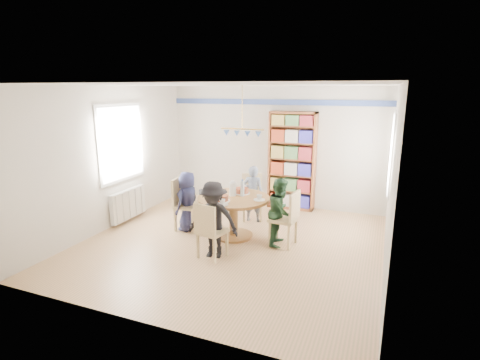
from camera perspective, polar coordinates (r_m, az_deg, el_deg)
The scene contains 14 objects.
ground at distance 6.67m, azimuth -1.29°, elevation -9.57°, with size 5.00×5.00×0.00m, color tan.
room_shell at distance 7.09m, azimuth -0.57°, elevation 5.72°, with size 5.00×5.00×5.00m.
radiator at distance 7.98m, azimuth -16.67°, elevation -3.52°, with size 0.12×1.00×0.60m.
dining_table at distance 6.76m, azimuth -0.98°, elevation -4.19°, with size 1.30×1.30×0.75m.
chair_left at distance 7.22m, azimuth -8.65°, elevation -3.23°, with size 0.49×0.49×1.00m.
chair_right at distance 6.43m, azimuth 7.33°, elevation -5.45°, with size 0.48×0.48×0.97m.
chair_far at distance 7.73m, azimuth 1.84°, elevation -2.19°, with size 0.54×0.54×0.94m.
chair_near at distance 5.92m, azimuth -4.72°, elevation -7.40°, with size 0.48×0.48×0.92m.
person_left at distance 7.16m, azimuth -7.98°, elevation -3.20°, with size 0.56×0.36×1.14m, color #1A1C3A.
person_right at distance 6.47m, azimuth 6.22°, elevation -4.81°, with size 0.57×0.45×1.18m, color #1C3820.
person_far at distance 7.55m, azimuth 2.01°, elevation -2.10°, with size 0.42×0.28×1.15m, color gray.
person_near at distance 5.96m, azimuth -4.07°, elevation -6.08°, with size 0.80×0.46×1.24m, color black.
bookshelf at distance 8.36m, azimuth 7.93°, elevation 2.76°, with size 1.03×0.31×2.16m.
tableware at distance 6.72m, azimuth -1.11°, elevation -1.98°, with size 1.18×1.18×0.31m.
Camera 1 is at (2.40, -5.63, 2.64)m, focal length 28.00 mm.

